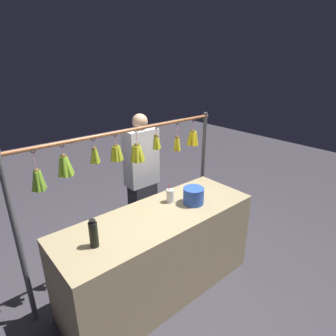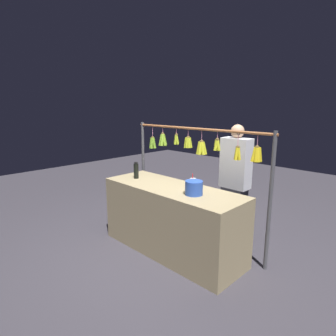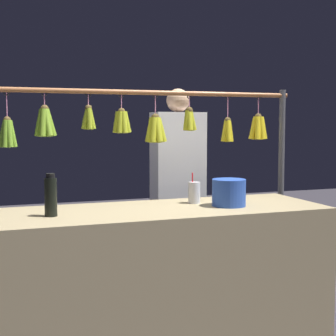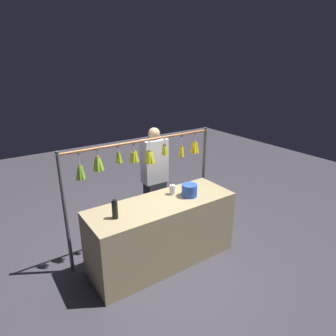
% 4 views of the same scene
% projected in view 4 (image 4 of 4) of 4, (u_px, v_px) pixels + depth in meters
% --- Properties ---
extents(ground_plane, '(12.00, 12.00, 0.00)m').
position_uv_depth(ground_plane, '(162.00, 259.00, 3.96)').
color(ground_plane, '#3A363E').
extents(market_counter, '(1.90, 0.67, 0.86)m').
position_uv_depth(market_counter, '(162.00, 232.00, 3.81)').
color(market_counter, tan).
rests_on(market_counter, ground).
extents(display_rack, '(2.19, 0.15, 1.59)m').
position_uv_depth(display_rack, '(144.00, 167.00, 3.90)').
color(display_rack, '#4C4C51').
rests_on(display_rack, ground).
extents(water_bottle, '(0.07, 0.07, 0.23)m').
position_uv_depth(water_bottle, '(115.00, 210.00, 3.25)').
color(water_bottle, black).
rests_on(water_bottle, market_counter).
extents(blue_bucket, '(0.20, 0.20, 0.16)m').
position_uv_depth(blue_bucket, '(189.00, 190.00, 3.80)').
color(blue_bucket, blue).
rests_on(blue_bucket, market_counter).
extents(drink_cup, '(0.07, 0.07, 0.19)m').
position_uv_depth(drink_cup, '(172.00, 190.00, 3.86)').
color(drink_cup, silver).
rests_on(drink_cup, market_counter).
extents(vendor_person, '(0.38, 0.21, 1.61)m').
position_uv_depth(vendor_person, '(155.00, 180.00, 4.52)').
color(vendor_person, '#2D2D38').
rests_on(vendor_person, ground).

